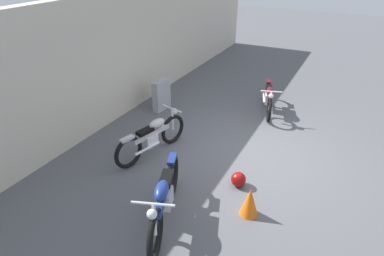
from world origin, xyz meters
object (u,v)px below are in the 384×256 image
(traffic_cone, at_px, (250,202))
(motorcycle_blue, at_px, (164,198))
(stone_marker, at_px, (161,95))
(motorcycle_maroon, at_px, (269,98))
(motorcycle_silver, at_px, (152,137))
(helmet, at_px, (238,179))

(traffic_cone, height_order, motorcycle_blue, motorcycle_blue)
(stone_marker, relative_size, traffic_cone, 1.57)
(traffic_cone, bearing_deg, motorcycle_blue, 122.99)
(stone_marker, height_order, motorcycle_blue, motorcycle_blue)
(motorcycle_maroon, relative_size, motorcycle_silver, 0.94)
(stone_marker, height_order, helmet, stone_marker)
(helmet, distance_m, traffic_cone, 0.79)
(stone_marker, xyz_separation_m, traffic_cone, (-2.90, -3.57, -0.16))
(helmet, height_order, motorcycle_blue, motorcycle_blue)
(stone_marker, bearing_deg, motorcycle_maroon, -65.30)
(traffic_cone, relative_size, motorcycle_silver, 0.28)
(traffic_cone, xyz_separation_m, motorcycle_blue, (-0.78, 1.21, 0.20))
(motorcycle_silver, bearing_deg, motorcycle_maroon, -12.81)
(traffic_cone, distance_m, motorcycle_silver, 2.66)
(helmet, height_order, motorcycle_silver, motorcycle_silver)
(helmet, xyz_separation_m, motorcycle_blue, (-1.44, 0.78, 0.33))
(helmet, distance_m, motorcycle_silver, 2.11)
(stone_marker, height_order, motorcycle_maroon, motorcycle_maroon)
(traffic_cone, relative_size, motorcycle_blue, 0.26)
(helmet, distance_m, motorcycle_maroon, 3.53)
(motorcycle_maroon, bearing_deg, stone_marker, -83.10)
(stone_marker, distance_m, traffic_cone, 4.61)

